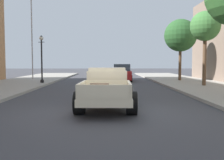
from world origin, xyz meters
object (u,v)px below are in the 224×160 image
at_px(flagpole, 34,22).
at_px(street_tree_third, 180,36).
at_px(car_background_red, 122,73).
at_px(street_lamp_far, 42,55).
at_px(hotrod_truck_cream, 107,88).
at_px(street_tree_second, 205,27).

height_order(flagpole, street_tree_third, flagpole).
xyz_separation_m(car_background_red, street_lamp_far, (-6.74, -3.83, 1.62)).
bearing_deg(hotrod_truck_cream, street_tree_third, 63.70).
height_order(hotrod_truck_cream, street_lamp_far, street_lamp_far).
bearing_deg(hotrod_truck_cream, street_lamp_far, 116.49).
relative_size(street_lamp_far, street_tree_second, 0.73).
relative_size(street_tree_second, street_tree_third, 0.94).
distance_m(car_background_red, street_tree_third, 6.48).
distance_m(street_lamp_far, street_tree_third, 12.59).
distance_m(street_tree_second, street_tree_third, 5.58).
bearing_deg(street_tree_second, hotrod_truck_cream, -130.72).
bearing_deg(car_background_red, hotrod_truck_cream, -95.41).
height_order(street_lamp_far, street_tree_second, street_tree_second).
distance_m(flagpole, street_tree_second, 15.85).
distance_m(hotrod_truck_cream, street_tree_third, 15.62).
bearing_deg(street_tree_second, car_background_red, 130.51).
relative_size(street_lamp_far, street_tree_third, 0.68).
bearing_deg(flagpole, street_lamp_far, -67.74).
xyz_separation_m(hotrod_truck_cream, street_lamp_far, (-5.36, 10.75, 1.63)).
relative_size(hotrod_truck_cream, street_tree_third, 0.88).
relative_size(flagpole, street_tree_third, 1.62).
distance_m(hotrod_truck_cream, flagpole, 17.50).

